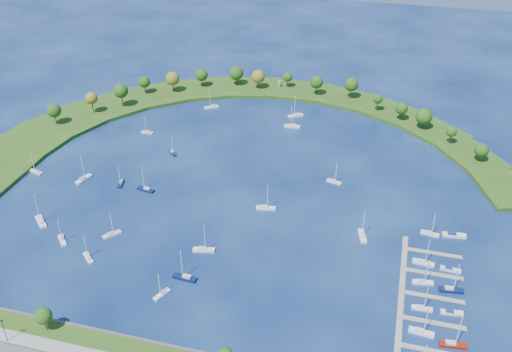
% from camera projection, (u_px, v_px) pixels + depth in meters
% --- Properties ---
extents(ground, '(700.00, 700.00, 0.00)m').
position_uv_depth(ground, '(243.00, 187.00, 277.02)').
color(ground, '#081845').
rests_on(ground, ground).
extents(breakwater, '(286.74, 247.64, 2.00)m').
position_uv_depth(breakwater, '(189.00, 129.00, 326.49)').
color(breakwater, '#2C4E14').
rests_on(breakwater, ground).
extents(breakwater_trees, '(241.21, 94.17, 14.88)m').
position_uv_depth(breakwater_trees, '(255.00, 92.00, 347.98)').
color(breakwater_trees, '#382314').
rests_on(breakwater_trees, breakwater).
extents(harbor_tower, '(2.60, 2.60, 3.94)m').
position_uv_depth(harbor_tower, '(279.00, 84.00, 374.21)').
color(harbor_tower, gray).
rests_on(harbor_tower, breakwater).
extents(dock_system, '(24.28, 82.00, 1.60)m').
position_uv_depth(dock_system, '(421.00, 307.00, 208.24)').
color(dock_system, gray).
rests_on(dock_system, ground).
extents(moored_boat_0, '(3.83, 7.55, 10.69)m').
position_uv_depth(moored_boat_0, '(121.00, 183.00, 278.53)').
color(moored_boat_0, '#0A1940').
rests_on(moored_boat_0, ground).
extents(moored_boat_1, '(8.84, 7.05, 13.17)m').
position_uv_depth(moored_boat_1, '(212.00, 107.00, 351.97)').
color(moored_boat_1, white).
rests_on(moored_boat_1, ground).
extents(moored_boat_2, '(9.39, 3.36, 13.53)m').
position_uv_depth(moored_boat_2, '(292.00, 126.00, 329.97)').
color(moored_boat_2, white).
rests_on(moored_boat_2, ground).
extents(moored_boat_3, '(9.19, 8.83, 14.64)m').
position_uv_depth(moored_boat_3, '(41.00, 221.00, 251.72)').
color(moored_boat_3, white).
rests_on(moored_boat_3, ground).
extents(moored_boat_4, '(6.95, 2.11, 10.15)m').
position_uv_depth(moored_boat_4, '(147.00, 132.00, 323.88)').
color(moored_boat_4, white).
rests_on(moored_boat_4, ground).
extents(moored_boat_5, '(9.01, 3.99, 12.80)m').
position_uv_depth(moored_boat_5, '(146.00, 189.00, 273.76)').
color(moored_boat_5, '#0A1940').
rests_on(moored_boat_5, ground).
extents(moored_boat_6, '(9.72, 3.34, 14.05)m').
position_uv_depth(moored_boat_6, '(185.00, 277.00, 221.10)').
color(moored_boat_6, '#0A1940').
rests_on(moored_boat_6, ground).
extents(moored_boat_7, '(9.24, 4.05, 13.14)m').
position_uv_depth(moored_boat_7, '(266.00, 207.00, 260.73)').
color(moored_boat_7, white).
rests_on(moored_boat_7, ground).
extents(moored_boat_8, '(9.42, 4.46, 13.35)m').
position_uv_depth(moored_boat_8, '(204.00, 249.00, 235.43)').
color(moored_boat_8, white).
rests_on(moored_boat_8, ground).
extents(moored_boat_9, '(4.88, 9.43, 13.35)m').
position_uv_depth(moored_boat_9, '(362.00, 235.00, 243.22)').
color(moored_boat_9, white).
rests_on(moored_boat_9, ground).
extents(moored_boat_10, '(6.96, 7.36, 11.65)m').
position_uv_depth(moored_boat_10, '(62.00, 240.00, 240.86)').
color(moored_boat_10, white).
rests_on(moored_boat_10, ground).
extents(moored_boat_11, '(9.20, 7.15, 13.60)m').
position_uv_depth(moored_boat_11, '(296.00, 115.00, 341.83)').
color(moored_boat_11, white).
rests_on(moored_boat_11, ground).
extents(moored_boat_12, '(6.86, 7.69, 11.88)m').
position_uv_depth(moored_boat_12, '(112.00, 234.00, 244.22)').
color(moored_boat_12, white).
rests_on(moored_boat_12, ground).
extents(moored_boat_13, '(4.91, 9.77, 13.84)m').
position_uv_depth(moored_boat_13, '(84.00, 179.00, 281.60)').
color(moored_boat_13, white).
rests_on(moored_boat_13, ground).
extents(moored_boat_14, '(6.15, 6.08, 9.93)m').
position_uv_depth(moored_boat_14, '(173.00, 152.00, 303.92)').
color(moored_boat_14, '#0A1940').
rests_on(moored_boat_14, ground).
extents(moored_boat_15, '(7.03, 6.70, 11.16)m').
position_uv_depth(moored_boat_15, '(88.00, 257.00, 231.27)').
color(moored_boat_15, white).
rests_on(moored_boat_15, ground).
extents(moored_boat_16, '(7.80, 3.93, 11.05)m').
position_uv_depth(moored_boat_16, '(334.00, 181.00, 279.74)').
color(moored_boat_16, white).
rests_on(moored_boat_16, ground).
extents(moored_boat_17, '(8.07, 4.16, 11.42)m').
position_uv_depth(moored_boat_17, '(36.00, 171.00, 287.51)').
color(moored_boat_17, white).
rests_on(moored_boat_17, ground).
extents(moored_boat_18, '(4.80, 7.53, 10.75)m').
position_uv_depth(moored_boat_18, '(162.00, 294.00, 213.55)').
color(moored_boat_18, white).
rests_on(moored_boat_18, ground).
extents(docked_boat_2, '(8.95, 3.40, 12.84)m').
position_uv_depth(docked_boat_2, '(421.00, 331.00, 197.71)').
color(docked_boat_2, white).
rests_on(docked_boat_2, ground).
extents(docked_boat_3, '(9.59, 3.70, 13.73)m').
position_uv_depth(docked_boat_3, '(453.00, 344.00, 192.92)').
color(docked_boat_3, maroon).
rests_on(docked_boat_3, ground).
extents(docked_boat_4, '(7.56, 2.29, 11.04)m').
position_uv_depth(docked_boat_4, '(422.00, 308.00, 207.38)').
color(docked_boat_4, white).
rests_on(docked_boat_4, ground).
extents(docked_boat_5, '(8.22, 3.26, 1.63)m').
position_uv_depth(docked_boat_5, '(452.00, 312.00, 205.74)').
color(docked_boat_5, white).
rests_on(docked_boat_5, ground).
extents(docked_boat_6, '(8.25, 3.50, 11.75)m').
position_uv_depth(docked_boat_6, '(423.00, 282.00, 219.00)').
color(docked_boat_6, white).
rests_on(docked_boat_6, ground).
extents(docked_boat_7, '(9.38, 3.75, 13.40)m').
position_uv_depth(docked_boat_7, '(451.00, 289.00, 215.34)').
color(docked_boat_7, '#0A1940').
rests_on(docked_boat_7, ground).
extents(docked_boat_8, '(8.86, 3.49, 12.68)m').
position_uv_depth(docked_boat_8, '(423.00, 262.00, 228.59)').
color(docked_boat_8, white).
rests_on(docked_boat_8, ground).
extents(docked_boat_9, '(8.15, 2.90, 1.63)m').
position_uv_depth(docked_boat_9, '(450.00, 269.00, 225.43)').
color(docked_boat_9, white).
rests_on(docked_boat_9, ground).
extents(docked_boat_10, '(8.11, 3.35, 11.57)m').
position_uv_depth(docked_boat_10, '(430.00, 233.00, 244.68)').
color(docked_boat_10, white).
rests_on(docked_boat_10, ground).
extents(docked_boat_11, '(10.21, 3.83, 2.03)m').
position_uv_depth(docked_boat_11, '(454.00, 235.00, 243.79)').
color(docked_boat_11, white).
rests_on(docked_boat_11, ground).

